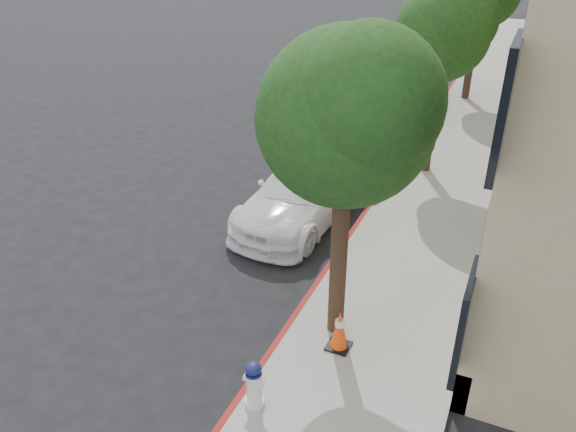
{
  "coord_description": "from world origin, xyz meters",
  "views": [
    {
      "loc": [
        5.42,
        -9.86,
        7.05
      ],
      "look_at": [
        0.95,
        0.22,
        1.0
      ],
      "focal_mm": 35.0,
      "sensor_mm": 36.0,
      "label": 1
    }
  ],
  "objects_px": {
    "police_car": "(304,192)",
    "traffic_cone": "(339,330)",
    "parked_car_mid": "(406,101)",
    "parked_car_far": "(397,81)",
    "fire_hydrant": "(254,385)"
  },
  "relations": [
    {
      "from": "police_car",
      "to": "traffic_cone",
      "type": "distance_m",
      "value": 5.13
    },
    {
      "from": "parked_car_mid",
      "to": "parked_car_far",
      "type": "bearing_deg",
      "value": 115.24
    },
    {
      "from": "parked_car_far",
      "to": "traffic_cone",
      "type": "height_order",
      "value": "parked_car_far"
    },
    {
      "from": "fire_hydrant",
      "to": "traffic_cone",
      "type": "relative_size",
      "value": 1.06
    },
    {
      "from": "police_car",
      "to": "parked_car_far",
      "type": "relative_size",
      "value": 1.05
    },
    {
      "from": "parked_car_far",
      "to": "fire_hydrant",
      "type": "xyz_separation_m",
      "value": [
        2.14,
        -17.25,
        -0.26
      ]
    },
    {
      "from": "police_car",
      "to": "traffic_cone",
      "type": "relative_size",
      "value": 6.64
    },
    {
      "from": "police_car",
      "to": "parked_car_far",
      "type": "xyz_separation_m",
      "value": [
        -0.4,
        11.0,
        0.08
      ]
    },
    {
      "from": "parked_car_mid",
      "to": "traffic_cone",
      "type": "xyz_separation_m",
      "value": [
        1.93,
        -12.99,
        -0.22
      ]
    },
    {
      "from": "parked_car_mid",
      "to": "fire_hydrant",
      "type": "xyz_separation_m",
      "value": [
        1.15,
        -14.78,
        -0.2
      ]
    },
    {
      "from": "parked_car_mid",
      "to": "fire_hydrant",
      "type": "relative_size",
      "value": 5.34
    },
    {
      "from": "fire_hydrant",
      "to": "traffic_cone",
      "type": "xyz_separation_m",
      "value": [
        0.78,
        1.79,
        -0.02
      ]
    },
    {
      "from": "police_car",
      "to": "fire_hydrant",
      "type": "height_order",
      "value": "police_car"
    },
    {
      "from": "parked_car_far",
      "to": "fire_hydrant",
      "type": "height_order",
      "value": "parked_car_far"
    },
    {
      "from": "police_car",
      "to": "parked_car_far",
      "type": "height_order",
      "value": "parked_car_far"
    }
  ]
}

